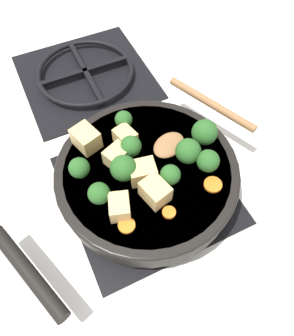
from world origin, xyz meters
TOP-DOWN VIEW (x-y plane):
  - ground_plane at (0.00, 0.00)m, footprint 2.40×2.40m
  - front_burner_grate at (0.00, 0.00)m, footprint 0.31×0.31m
  - rear_burner_grate at (0.00, 0.36)m, footprint 0.31×0.31m
  - skillet_pan at (-0.00, -0.00)m, footprint 0.45×0.35m
  - wooden_spoon at (0.12, 0.05)m, footprint 0.21×0.19m
  - tofu_cube_center_large at (-0.08, -0.06)m, footprint 0.04×0.05m
  - tofu_cube_near_handle at (-0.02, -0.01)m, footprint 0.05×0.04m
  - tofu_cube_east_chunk at (-0.01, 0.07)m, footprint 0.04×0.05m
  - tofu_cube_west_chunk at (-0.04, 0.04)m, footprint 0.05×0.05m
  - tofu_cube_back_piece at (-0.08, 0.10)m, footprint 0.05×0.06m
  - tofu_cube_front_piece at (-0.01, -0.06)m, footprint 0.05×0.05m
  - broccoli_floret_near_spoon at (-0.01, 0.04)m, footprint 0.04×0.04m
  - broccoli_floret_center_top at (0.12, 0.01)m, footprint 0.05×0.05m
  - broccoli_floret_east_rim at (0.02, -0.04)m, footprint 0.04×0.04m
  - broccoli_floret_west_rim at (-0.11, 0.04)m, footprint 0.04×0.04m
  - broccoli_floret_north_edge at (0.07, -0.02)m, footprint 0.05×0.05m
  - broccoli_floret_south_cluster at (-0.00, 0.10)m, footprint 0.03×0.03m
  - broccoli_floret_mid_floret at (-0.10, -0.03)m, footprint 0.04×0.04m
  - broccoli_floret_small_inner at (0.09, -0.05)m, footprint 0.04×0.04m
  - broccoli_floret_tall_stem at (-0.04, 0.00)m, footprint 0.05×0.05m
  - carrot_slice_orange_thin at (0.09, -0.08)m, footprint 0.03×0.03m
  - carrot_slice_near_center at (-0.08, -0.09)m, footprint 0.03×0.03m
  - carrot_slice_edge_slice at (-0.01, -0.10)m, footprint 0.02×0.02m

SIDE VIEW (x-z plane):
  - ground_plane at x=0.00m, z-range 0.00..0.00m
  - front_burner_grate at x=0.00m, z-range 0.00..0.03m
  - rear_burner_grate at x=0.00m, z-range 0.00..0.03m
  - skillet_pan at x=0.00m, z-range 0.03..0.09m
  - carrot_slice_orange_thin at x=0.09m, z-range 0.08..0.09m
  - carrot_slice_near_center at x=-0.08m, z-range 0.08..0.09m
  - carrot_slice_edge_slice at x=-0.01m, z-range 0.08..0.09m
  - wooden_spoon at x=0.12m, z-range 0.08..0.10m
  - tofu_cube_east_chunk at x=-0.01m, z-range 0.08..0.11m
  - tofu_cube_west_chunk at x=-0.04m, z-range 0.08..0.12m
  - tofu_cube_center_large at x=-0.08m, z-range 0.08..0.12m
  - tofu_cube_near_handle at x=-0.02m, z-range 0.08..0.12m
  - tofu_cube_front_piece at x=-0.01m, z-range 0.08..0.12m
  - tofu_cube_back_piece at x=-0.08m, z-range 0.08..0.12m
  - broccoli_floret_south_cluster at x=0.00m, z-range 0.09..0.13m
  - broccoli_floret_east_rim at x=0.02m, z-range 0.09..0.13m
  - broccoli_floret_west_rim at x=-0.11m, z-range 0.09..0.13m
  - broccoli_floret_mid_floret at x=-0.10m, z-range 0.09..0.13m
  - broccoli_floret_near_spoon at x=-0.01m, z-range 0.09..0.13m
  - broccoli_floret_small_inner at x=0.09m, z-range 0.09..0.13m
  - broccoli_floret_north_edge at x=0.07m, z-range 0.08..0.14m
  - broccoli_floret_tall_stem at x=-0.04m, z-range 0.08..0.14m
  - broccoli_floret_center_top at x=0.12m, z-range 0.08..0.14m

